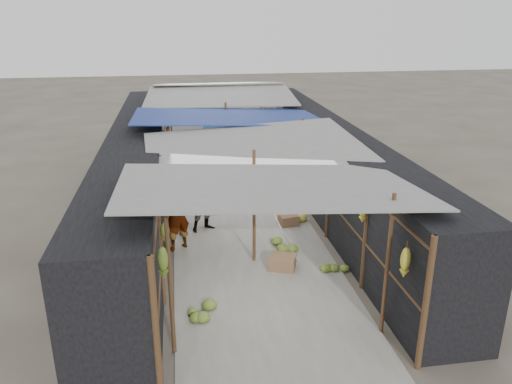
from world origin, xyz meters
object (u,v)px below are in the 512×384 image
vendor_elderly (176,214)px  vendor_seated (263,170)px  crate_near (283,263)px  black_basin (275,172)px  shopper_blue (206,202)px

vendor_elderly → vendor_seated: size_ratio=1.75×
crate_near → black_basin: (1.15, 6.78, -0.07)m
vendor_seated → black_basin: bearing=163.1°
vendor_elderly → black_basin: bearing=-151.1°
vendor_elderly → crate_near: bearing=119.6°
black_basin → shopper_blue: (-2.65, -4.41, 0.70)m
black_basin → vendor_seated: 1.27m
crate_near → vendor_elderly: size_ratio=0.31×
vendor_elderly → shopper_blue: 1.25m
black_basin → vendor_seated: bearing=-119.0°
crate_near → vendor_seated: bearing=106.0°
shopper_blue → vendor_seated: (2.07, 3.35, -0.28)m
shopper_blue → vendor_seated: size_ratio=1.56×
shopper_blue → black_basin: bearing=35.8°
vendor_elderly → shopper_blue: (0.75, 0.99, -0.10)m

